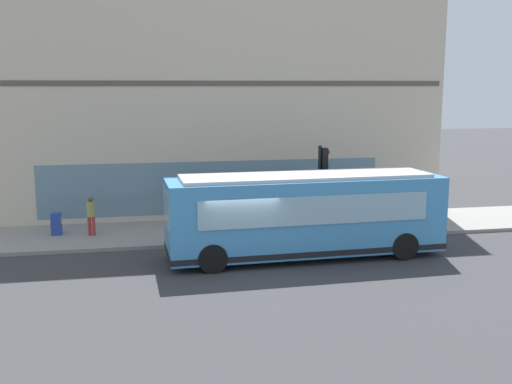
# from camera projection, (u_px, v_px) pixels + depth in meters

# --- Properties ---
(ground) EXTENTS (120.00, 120.00, 0.00)m
(ground) POSITION_uv_depth(u_px,v_px,m) (239.00, 265.00, 21.26)
(ground) COLOR #38383A
(sidewalk_curb) EXTENTS (4.39, 40.00, 0.15)m
(sidewalk_curb) POSITION_uv_depth(u_px,v_px,m) (221.00, 231.00, 25.88)
(sidewalk_curb) COLOR gray
(sidewalk_curb) RESTS_ON ground
(building_corner) EXTENTS (8.37, 22.31, 11.46)m
(building_corner) POSITION_uv_depth(u_px,v_px,m) (203.00, 95.00, 31.03)
(building_corner) COLOR beige
(building_corner) RESTS_ON ground
(city_bus_nearside) EXTENTS (2.88, 10.12, 3.07)m
(city_bus_nearside) POSITION_uv_depth(u_px,v_px,m) (305.00, 215.00, 21.97)
(city_bus_nearside) COLOR #3F8CC6
(city_bus_nearside) RESTS_ON ground
(traffic_light_near_corner) EXTENTS (0.32, 0.49, 3.67)m
(traffic_light_near_corner) POSITION_uv_depth(u_px,v_px,m) (323.00, 173.00, 24.57)
(traffic_light_near_corner) COLOR black
(traffic_light_near_corner) RESTS_ON sidewalk_curb
(fire_hydrant) EXTENTS (0.35, 0.35, 0.74)m
(fire_hydrant) POSITION_uv_depth(u_px,v_px,m) (180.00, 214.00, 27.07)
(fire_hydrant) COLOR red
(fire_hydrant) RESTS_ON sidewalk_curb
(pedestrian_near_hydrant) EXTENTS (0.32, 0.32, 1.63)m
(pedestrian_near_hydrant) POSITION_uv_depth(u_px,v_px,m) (91.00, 213.00, 24.61)
(pedestrian_near_hydrant) COLOR #B23338
(pedestrian_near_hydrant) RESTS_ON sidewalk_curb
(pedestrian_by_light_pole) EXTENTS (0.32, 0.32, 1.76)m
(pedestrian_by_light_pole) POSITION_uv_depth(u_px,v_px,m) (349.00, 201.00, 26.70)
(pedestrian_by_light_pole) COLOR silver
(pedestrian_by_light_pole) RESTS_ON sidewalk_curb
(pedestrian_walking_along_curb) EXTENTS (0.32, 0.32, 1.66)m
(pedestrian_walking_along_curb) POSITION_uv_depth(u_px,v_px,m) (225.00, 200.00, 27.21)
(pedestrian_walking_along_curb) COLOR silver
(pedestrian_walking_along_curb) RESTS_ON sidewalk_curb
(pedestrian_near_building_entrance) EXTENTS (0.32, 0.32, 1.82)m
(pedestrian_near_building_entrance) POSITION_uv_depth(u_px,v_px,m) (412.00, 200.00, 26.89)
(pedestrian_near_building_entrance) COLOR gold
(pedestrian_near_building_entrance) RESTS_ON sidewalk_curb
(newspaper_vending_box) EXTENTS (0.44, 0.42, 0.90)m
(newspaper_vending_box) POSITION_uv_depth(u_px,v_px,m) (57.00, 224.00, 24.85)
(newspaper_vending_box) COLOR #263F99
(newspaper_vending_box) RESTS_ON sidewalk_curb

